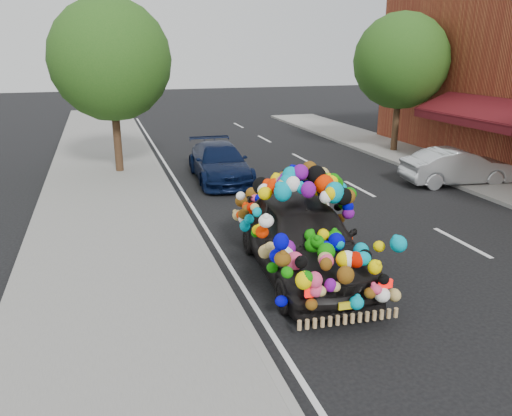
% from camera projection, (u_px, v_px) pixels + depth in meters
% --- Properties ---
extents(ground, '(100.00, 100.00, 0.00)m').
position_uv_depth(ground, '(322.00, 261.00, 10.81)').
color(ground, black).
rests_on(ground, ground).
extents(sidewalk, '(4.00, 60.00, 0.12)m').
position_uv_depth(sidewalk, '(117.00, 284.00, 9.58)').
color(sidewalk, gray).
rests_on(sidewalk, ground).
extents(kerb, '(0.15, 60.00, 0.13)m').
position_uv_depth(kerb, '(216.00, 271.00, 10.13)').
color(kerb, gray).
rests_on(kerb, ground).
extents(lane_markings, '(6.00, 50.00, 0.01)m').
position_uv_depth(lane_markings, '(461.00, 242.00, 11.83)').
color(lane_markings, silver).
rests_on(lane_markings, ground).
extents(tree_near_sidewalk, '(4.20, 4.20, 6.13)m').
position_uv_depth(tree_near_sidewalk, '(111.00, 60.00, 17.16)').
color(tree_near_sidewalk, '#332114').
rests_on(tree_near_sidewalk, ground).
extents(tree_far_b, '(4.00, 4.00, 5.90)m').
position_uv_depth(tree_far_b, '(401.00, 61.00, 20.99)').
color(tree_far_b, '#332114').
rests_on(tree_far_b, ground).
extents(plush_art_car, '(2.50, 4.91, 2.21)m').
position_uv_depth(plush_art_car, '(303.00, 220.00, 9.89)').
color(plush_art_car, black).
rests_on(plush_art_car, ground).
extents(navy_sedan, '(1.93, 4.40, 1.26)m').
position_uv_depth(navy_sedan, '(220.00, 163.00, 17.27)').
color(navy_sedan, black).
rests_on(navy_sedan, ground).
extents(silver_hatchback, '(3.81, 1.75, 1.21)m').
position_uv_depth(silver_hatchback, '(457.00, 167.00, 16.74)').
color(silver_hatchback, '#B2B5B9').
rests_on(silver_hatchback, ground).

